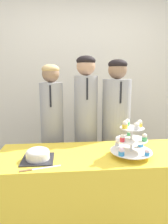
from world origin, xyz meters
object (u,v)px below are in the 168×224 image
Objects in this scene: cupcake_stand at (131,140)px; student_0 at (52,135)px; cake_knife at (33,170)px; student_1 at (86,129)px; student_2 at (116,133)px; round_cake at (38,154)px.

student_0 reaches higher than cupcake_stand.
cake_knife is 0.19× the size of student_0.
student_0 is 0.94× the size of student_1.
student_0 is at bearing -180.00° from student_2.
student_0 reaches higher than cake_knife.
student_2 reaches higher than cake_knife.
round_cake is 0.75m from cupcake_stand.
round_cake is 0.16× the size of student_2.
student_0 is 0.71m from student_2.
round_cake is 0.78m from student_1.
round_cake reaches higher than cake_knife.
student_2 is (0.71, 0.00, 0.01)m from student_0.
cupcake_stand is 0.71m from student_1.
student_2 reaches higher than round_cake.
cake_knife is 0.92m from student_1.
cupcake_stand reaches higher than cake_knife.
cupcake_stand is 0.94m from student_0.
cake_knife is 0.78m from cupcake_stand.
round_cake is 0.85× the size of cake_knife.
round_cake is at bearing -124.64° from student_1.
cake_knife is at bearing -95.91° from student_0.
round_cake is at bearing -140.69° from student_2.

